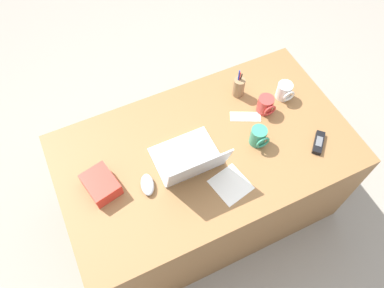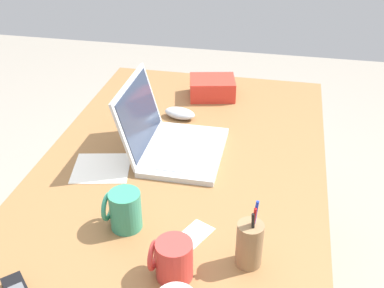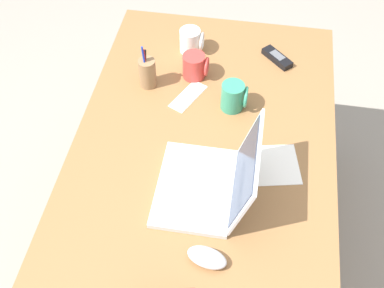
{
  "view_description": "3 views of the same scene",
  "coord_description": "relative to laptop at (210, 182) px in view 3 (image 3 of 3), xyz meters",
  "views": [
    {
      "loc": [
        0.48,
        0.84,
        2.34
      ],
      "look_at": [
        0.08,
        -0.0,
        0.82
      ],
      "focal_mm": 34.44,
      "sensor_mm": 36.0,
      "label": 1
    },
    {
      "loc": [
        -1.15,
        -0.28,
        1.55
      ],
      "look_at": [
        0.1,
        -0.03,
        0.77
      ],
      "focal_mm": 44.83,
      "sensor_mm": 36.0,
      "label": 2
    },
    {
      "loc": [
        0.95,
        0.13,
        1.99
      ],
      "look_at": [
        0.03,
        -0.02,
        0.83
      ],
      "focal_mm": 45.25,
      "sensor_mm": 36.0,
      "label": 3
    }
  ],
  "objects": [
    {
      "name": "ground_plane",
      "position": [
        -0.12,
        -0.05,
        -0.77
      ],
      "size": [
        6.0,
        6.0,
        0.0
      ],
      "primitive_type": "plane",
      "color": "gray"
    },
    {
      "name": "desk",
      "position": [
        -0.12,
        -0.05,
        -0.41
      ],
      "size": [
        1.52,
        0.88,
        0.72
      ],
      "primitive_type": "cube",
      "color": "olive",
      "rests_on": "ground"
    },
    {
      "name": "laptop",
      "position": [
        0.0,
        0.0,
        0.0
      ],
      "size": [
        0.32,
        0.3,
        0.24
      ],
      "color": "silver",
      "rests_on": "desk"
    },
    {
      "name": "computer_mouse",
      "position": [
        0.23,
        0.02,
        -0.03
      ],
      "size": [
        0.09,
        0.13,
        0.04
      ],
      "primitive_type": "ellipsoid",
      "rotation": [
        0.0,
        0.0,
        -0.22
      ],
      "color": "silver",
      "rests_on": "desk"
    },
    {
      "name": "coffee_mug_white",
      "position": [
        -0.37,
        0.03,
        0.01
      ],
      "size": [
        0.08,
        0.09,
        0.11
      ],
      "color": "#338C6B",
      "rests_on": "desk"
    },
    {
      "name": "coffee_mug_tall",
      "position": [
        -0.65,
        -0.17,
        0.0
      ],
      "size": [
        0.08,
        0.09,
        0.1
      ],
      "color": "white",
      "rests_on": "desk"
    },
    {
      "name": "coffee_mug_spare",
      "position": [
        -0.51,
        -0.13,
        0.0
      ],
      "size": [
        0.08,
        0.1,
        0.1
      ],
      "color": "#C63833",
      "rests_on": "desk"
    },
    {
      "name": "cordless_phone",
      "position": [
        -0.65,
        0.17,
        -0.03
      ],
      "size": [
        0.13,
        0.13,
        0.03
      ],
      "color": "black",
      "rests_on": "desk"
    },
    {
      "name": "pen_holder",
      "position": [
        -0.44,
        -0.29,
        0.01
      ],
      "size": [
        0.06,
        0.06,
        0.18
      ],
      "color": "olive",
      "rests_on": "desk"
    },
    {
      "name": "paper_note_near_laptop",
      "position": [
        -0.13,
        0.19,
        -0.05
      ],
      "size": [
        0.19,
        0.2,
        0.0
      ],
      "primitive_type": "cube",
      "rotation": [
        0.0,
        0.0,
        0.21
      ],
      "color": "white",
      "rests_on": "desk"
    },
    {
      "name": "paper_note_left",
      "position": [
        -0.4,
        -0.14,
        -0.05
      ],
      "size": [
        0.17,
        0.13,
        0.0
      ],
      "primitive_type": "cube",
      "rotation": [
        0.0,
        0.0,
        -0.45
      ],
      "color": "white",
      "rests_on": "desk"
    }
  ]
}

